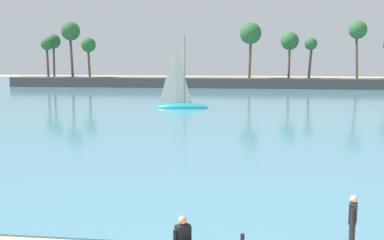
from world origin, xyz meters
name	(u,v)px	position (x,y,z in m)	size (l,w,h in m)	color
sea	(233,94)	(0.00, 62.45, 0.03)	(220.00, 109.68, 0.06)	teal
palm_headland	(229,73)	(-1.25, 77.19, 2.63)	(83.64, 6.00, 12.06)	#514C47
person_at_waterline	(353,222)	(5.13, 7.74, 0.89)	(0.29, 0.53, 1.67)	#23232D
sailboat_near_shore	(181,101)	(-5.01, 43.02, 0.80)	(5.76, 1.92, 8.26)	teal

